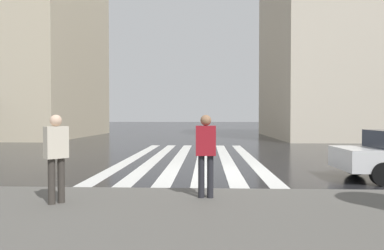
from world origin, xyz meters
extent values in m
plane|color=black|center=(0.00, 0.00, 0.00)|extent=(220.00, 220.00, 0.00)
cube|color=silver|center=(4.00, -1.46, 0.00)|extent=(13.00, 0.50, 0.01)
cube|color=silver|center=(4.00, -0.46, 0.00)|extent=(13.00, 0.50, 0.01)
cube|color=silver|center=(4.00, 0.54, 0.00)|extent=(13.00, 0.50, 0.01)
cube|color=silver|center=(4.00, 1.54, 0.00)|extent=(13.00, 0.50, 0.01)
cube|color=silver|center=(4.00, 2.54, 0.00)|extent=(13.00, 0.50, 0.01)
cube|color=silver|center=(4.00, 3.54, 0.00)|extent=(13.00, 0.50, 0.01)
cylinder|color=black|center=(-1.82, -4.18, 0.31)|extent=(0.20, 0.62, 0.62)
cylinder|color=black|center=(-0.17, -4.18, 0.31)|extent=(0.20, 0.62, 0.62)
cube|color=maroon|center=(-3.92, 0.39, 1.31)|extent=(0.24, 0.40, 0.60)
sphere|color=#936B4C|center=(-3.92, 0.39, 1.72)|extent=(0.22, 0.22, 0.22)
cylinder|color=#232328|center=(-3.92, 0.48, 0.58)|extent=(0.13, 0.13, 0.86)
cylinder|color=#232328|center=(-3.92, 0.30, 0.58)|extent=(0.13, 0.13, 0.86)
cube|color=beige|center=(-4.51, 3.21, 1.31)|extent=(0.45, 0.45, 0.60)
sphere|color=beige|center=(-4.51, 3.21, 1.72)|extent=(0.22, 0.22, 0.22)
cylinder|color=#38332D|center=(-4.44, 3.15, 0.58)|extent=(0.13, 0.13, 0.86)
cylinder|color=#38332D|center=(-4.57, 3.28, 0.58)|extent=(0.13, 0.13, 0.86)
camera|label=1|loc=(-10.85, 0.38, 1.79)|focal=32.13mm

